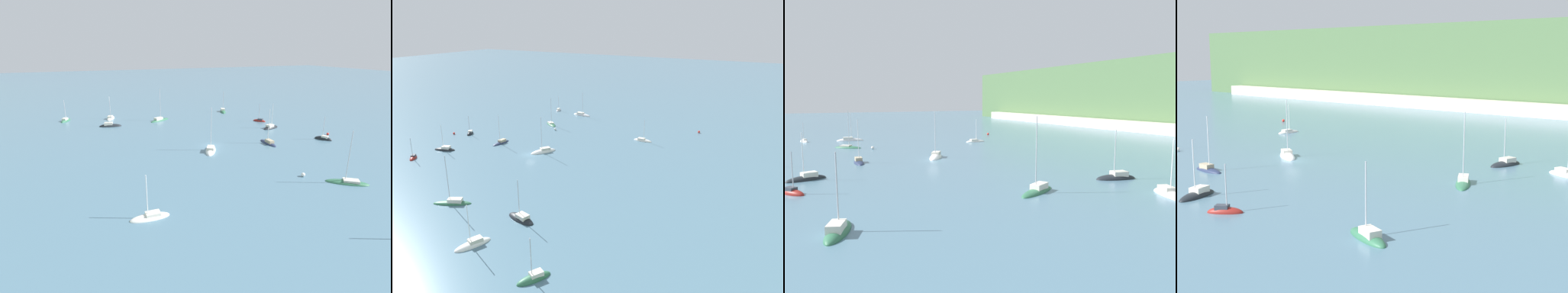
# 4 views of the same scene
# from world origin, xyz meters

# --- Properties ---
(ground_plane) EXTENTS (600.00, 600.00, 0.00)m
(ground_plane) POSITION_xyz_m (0.00, 0.00, 0.00)
(ground_plane) COLOR slate
(sailboat_0) EXTENTS (6.62, 7.61, 10.75)m
(sailboat_0) POSITION_xyz_m (-30.72, -13.85, 0.09)
(sailboat_0) COLOR #2D6647
(sailboat_0) RESTS_ON ground_plane
(sailboat_1) EXTENTS (6.96, 2.14, 9.76)m
(sailboat_1) POSITION_xyz_m (-4.10, -14.82, 0.15)
(sailboat_1) COLOR #232D4C
(sailboat_1) RESTS_ON ground_plane
(sailboat_2) EXTENTS (8.14, 6.02, 11.74)m
(sailboat_2) POSITION_xyz_m (-3.78, 1.99, 0.11)
(sailboat_2) COLOR white
(sailboat_2) RESTS_ON ground_plane
(sailboat_3) EXTENTS (7.05, 4.35, 8.74)m
(sailboat_3) POSITION_xyz_m (42.46, 20.07, 0.11)
(sailboat_3) COLOR white
(sailboat_3) RESTS_ON ground_plane
(sailboat_4) EXTENTS (4.34, 7.00, 8.69)m
(sailboat_4) POSITION_xyz_m (9.34, -25.16, 0.13)
(sailboat_4) COLOR black
(sailboat_4) RESTS_ON ground_plane
(sailboat_5) EXTENTS (4.54, 3.93, 6.81)m
(sailboat_5) POSITION_xyz_m (18.80, -27.22, 0.09)
(sailboat_5) COLOR maroon
(sailboat_5) RESTS_ON ground_plane
(sailboat_6) EXTENTS (4.89, 3.70, 7.41)m
(sailboat_6) POSITION_xyz_m (-6.76, -31.17, 0.09)
(sailboat_6) COLOR black
(sailboat_6) RESTS_ON ground_plane
(sailboat_7) EXTENTS (2.14, 6.12, 7.66)m
(sailboat_7) POSITION_xyz_m (-28.71, 23.63, 0.08)
(sailboat_7) COLOR white
(sailboat_7) RESTS_ON ground_plane
(sailboat_8) EXTENTS (5.87, 8.32, 11.61)m
(sailboat_8) POSITION_xyz_m (33.03, 4.53, 0.16)
(sailboat_8) COLOR #2D6647
(sailboat_8) RESTS_ON ground_plane
(sailboat_9) EXTENTS (3.07, 8.25, 10.27)m
(sailboat_9) POSITION_xyz_m (-48.72, -11.05, 0.10)
(sailboat_9) COLOR silver
(sailboat_9) RESTS_ON ground_plane
(sailboat_10) EXTENTS (5.92, 4.30, 8.12)m
(sailboat_10) POSITION_xyz_m (44.62, 35.02, 0.11)
(sailboat_10) COLOR #2D6647
(sailboat_10) RESTS_ON ground_plane
(sailboat_11) EXTENTS (4.12, 7.46, 9.18)m
(sailboat_11) POSITION_xyz_m (31.18, 21.68, 0.13)
(sailboat_11) COLOR black
(sailboat_11) RESTS_ON ground_plane
(sailboat_12) EXTENTS (5.19, 2.90, 6.85)m
(sailboat_12) POSITION_xyz_m (-51.41, -24.27, 0.08)
(sailboat_12) COLOR silver
(sailboat_12) RESTS_ON ground_plane
(mooring_buoy_0) EXTENTS (0.72, 0.72, 0.72)m
(mooring_buoy_0) POSITION_xyz_m (-3.77, -35.76, 0.36)
(mooring_buoy_0) COLOR red
(mooring_buoy_0) RESTS_ON ground_plane
(mooring_buoy_1) EXTENTS (0.78, 0.78, 0.78)m
(mooring_buoy_1) POSITION_xyz_m (-46.83, 37.36, 0.39)
(mooring_buoy_1) COLOR red
(mooring_buoy_1) RESTS_ON ground_plane
(mooring_buoy_2) EXTENTS (0.80, 0.80, 0.80)m
(mooring_buoy_2) POSITION_xyz_m (-25.08, -8.23, 0.40)
(mooring_buoy_2) COLOR white
(mooring_buoy_2) RESTS_ON ground_plane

